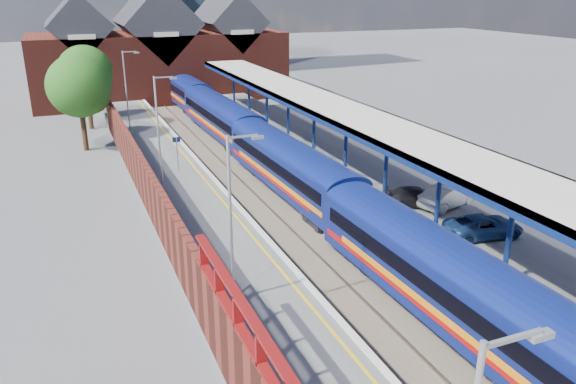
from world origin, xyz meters
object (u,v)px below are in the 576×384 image
Objects in this scene: parked_car_silver at (448,196)px; parked_car_dark at (417,197)px; lamp_post_c at (160,123)px; train at (250,136)px; lamp_post_b at (234,210)px; parked_car_blue at (484,226)px; lamp_post_d at (127,85)px; platform_sign at (177,148)px.

parked_car_silver is 1.83m from parked_car_dark.
lamp_post_c is at bearing 38.15° from parked_car_silver.
lamp_post_b is at bearing -110.18° from train.
lamp_post_c reaches higher than parked_car_blue.
lamp_post_b is (-7.86, -21.37, 2.87)m from train.
train is at bearing 25.22° from parked_car_blue.
lamp_post_c is (-7.86, -5.37, 2.87)m from train.
lamp_post_b is at bearing 103.69° from parked_car_blue.
lamp_post_d is at bearing 49.41° from parked_car_dark.
lamp_post_d is 14.25m from platform_sign.
parked_car_dark is (13.05, -25.90, -3.43)m from lamp_post_d.
lamp_post_c is 1.74× the size of parked_car_silver.
platform_sign is (1.36, -14.00, -2.30)m from lamp_post_d.
platform_sign is at bearing -84.44° from lamp_post_d.
parked_car_dark is at bearing -37.18° from lamp_post_c.
lamp_post_b is 32.00m from lamp_post_d.
parked_car_silver is at bearing -43.58° from platform_sign.
train is 21.10m from parked_car_blue.
parked_car_blue is (13.73, 1.12, -3.42)m from lamp_post_b.
parked_car_blue is at bearing 151.25° from parked_car_silver.
parked_car_blue is at bearing -66.02° from lamp_post_d.
parked_car_silver is at bearing -93.01° from parked_car_dark.
parked_car_dark is at bearing -45.51° from platform_sign.
platform_sign is 0.65× the size of parked_car_dark.
parked_car_silver is 4.30m from parked_car_blue.
lamp_post_c is at bearing 90.00° from lamp_post_b.
lamp_post_d is at bearing 90.00° from lamp_post_c.
parked_car_blue is (5.88, -20.25, -0.55)m from train.
lamp_post_c is 1.71× the size of parked_car_blue.
lamp_post_b and lamp_post_c have the same top height.
train is at bearing -53.53° from lamp_post_d.
lamp_post_c is 2.80× the size of platform_sign.
parked_car_dark is (13.05, 6.10, -3.43)m from lamp_post_b.
train is at bearing 41.46° from parked_car_dark.
parked_car_blue is (13.73, -30.88, -3.42)m from lamp_post_d.
lamp_post_b reaches higher than platform_sign.
lamp_post_b is 1.81× the size of parked_car_dark.
lamp_post_c is 3.34m from platform_sign.
lamp_post_c is 1.00× the size of lamp_post_d.
parked_car_dark is at bearing 25.05° from lamp_post_b.
parked_car_dark is at bearing -63.25° from lamp_post_d.
train is 16.14m from parked_car_dark.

